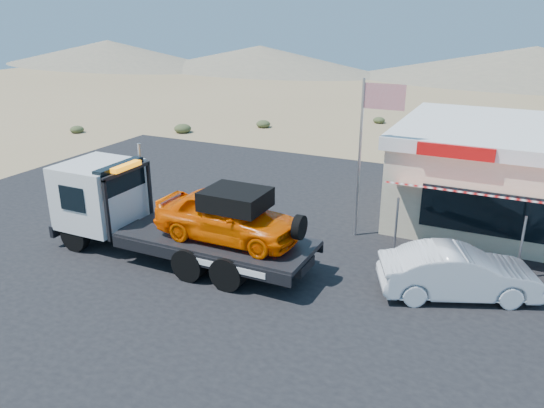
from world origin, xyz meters
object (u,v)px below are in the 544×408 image
object	(u,v)px
tow_truck	(172,212)
white_sedan	(458,273)
jerky_store	(529,175)
flagpole	(367,142)

from	to	relation	value
tow_truck	white_sedan	distance (m)	9.54
jerky_store	flagpole	distance (m)	7.36
flagpole	jerky_store	bearing A→B (deg)	38.79
jerky_store	flagpole	size ratio (longest dim) A/B	1.73
white_sedan	jerky_store	bearing A→B (deg)	-35.06
tow_truck	white_sedan	size ratio (longest dim) A/B	2.02
tow_truck	white_sedan	xyz separation A→B (m)	(9.37, 1.50, -0.92)
jerky_store	flagpole	xyz separation A→B (m)	(-5.57, -4.47, 1.77)
white_sedan	jerky_store	size ratio (longest dim) A/B	0.45
jerky_store	flagpole	world-z (taller)	flagpole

